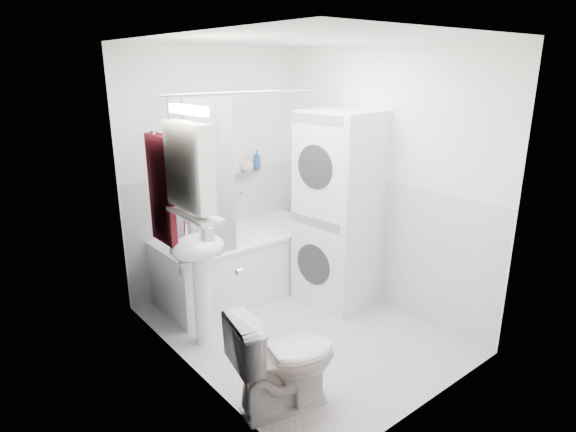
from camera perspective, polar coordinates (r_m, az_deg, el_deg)
floor at (r=4.35m, az=1.20°, el=-13.17°), size 2.60×2.60×0.00m
room_walls at (r=3.82m, az=1.34°, el=6.45°), size 2.60×2.60×2.60m
wainscot at (r=4.29m, az=-1.29°, el=-4.69°), size 1.98×2.58×2.58m
door at (r=2.99m, az=-5.84°, el=-6.56°), size 0.05×2.00×2.00m
bathtub at (r=4.87m, az=-5.54°, el=-5.18°), size 1.66×0.78×0.63m
tub_spout at (r=5.05m, az=-5.93°, el=2.82°), size 0.04×0.12×0.04m
curtain_rod at (r=4.23m, az=-3.62°, el=14.50°), size 1.84×0.02×0.02m
shower_curtain at (r=4.05m, az=-9.70°, el=3.42°), size 0.55×0.02×1.45m
sink at (r=3.90m, az=-10.50°, el=-5.64°), size 0.44×0.37×1.04m
medicine_cabinet at (r=3.38m, az=-11.60°, el=6.05°), size 0.13×0.50×0.71m
shelf at (r=3.48m, az=-11.03°, el=0.18°), size 0.18×0.54×0.02m
shower_caddy at (r=5.02m, az=-5.46°, el=5.09°), size 0.22×0.06×0.02m
towel at (r=3.79m, az=-14.80°, el=3.26°), size 0.07×0.36×0.86m
washer_dryer at (r=4.54m, az=6.18°, el=0.75°), size 0.73×0.72×1.84m
toilet at (r=3.31m, az=-0.46°, el=-16.67°), size 0.80×0.55×0.71m
soap_pump at (r=3.76m, az=-9.50°, el=-2.43°), size 0.08×0.17×0.08m
shelf_bottle at (r=3.34m, az=-9.85°, el=0.37°), size 0.07×0.18×0.07m
shelf_cup at (r=3.56m, az=-12.01°, el=1.59°), size 0.10×0.09×0.10m
shampoo_a at (r=5.04m, az=-4.82°, el=6.05°), size 0.13×0.17×0.13m
shampoo_b at (r=5.12m, az=-3.70°, el=5.95°), size 0.08×0.21×0.08m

